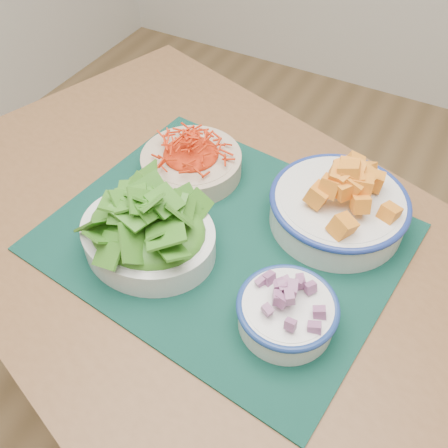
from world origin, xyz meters
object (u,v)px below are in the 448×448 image
table (204,270)px  lettuce_bowl (147,227)px  squash_bowl (340,200)px  carrot_bowl (191,160)px  onion_bowl (287,309)px  placemat (224,237)px

table → lettuce_bowl: size_ratio=5.59×
squash_bowl → carrot_bowl: bearing=-178.4°
table → onion_bowl: size_ratio=7.14×
lettuce_bowl → onion_bowl: size_ratio=1.28×
squash_bowl → lettuce_bowl: (-0.25, -0.20, 0.00)m
squash_bowl → lettuce_bowl: bearing=-140.7°
placemat → carrot_bowl: bearing=145.6°
placemat → lettuce_bowl: lettuce_bowl is taller
lettuce_bowl → onion_bowl: lettuce_bowl is taller
squash_bowl → onion_bowl: squash_bowl is taller
placemat → lettuce_bowl: 0.13m
table → onion_bowl: (0.20, -0.10, 0.15)m
placemat → carrot_bowl: carrot_bowl is taller
carrot_bowl → lettuce_bowl: (0.04, -0.19, 0.02)m
table → lettuce_bowl: (-0.05, -0.08, 0.17)m
carrot_bowl → onion_bowl: (0.29, -0.22, 0.00)m
carrot_bowl → placemat: bearing=-40.9°
onion_bowl → table: bearing=152.6°
lettuce_bowl → table: bearing=57.9°
placemat → onion_bowl: size_ratio=3.12×
table → squash_bowl: bearing=50.7°
carrot_bowl → squash_bowl: bearing=1.6°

